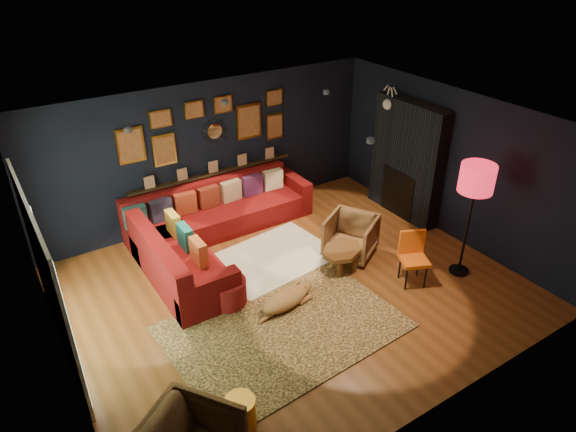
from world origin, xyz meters
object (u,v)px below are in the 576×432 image
armchair_right (351,235)px  coffee_table (342,253)px  dog (285,297)px  pouf (227,291)px  orange_chair (413,253)px  sectional (205,231)px  gold_stool (240,414)px  floor_lamp (476,183)px

armchair_right → coffee_table: bearing=-85.0°
coffee_table → dog: 1.31m
pouf → orange_chair: 2.88m
sectional → dog: 2.14m
sectional → orange_chair: bearing=-48.8°
gold_stool → orange_chair: 3.67m
sectional → dog: size_ratio=3.11×
pouf → dog: size_ratio=0.53×
coffee_table → pouf: coffee_table is taller
pouf → sectional: bearing=76.0°
floor_lamp → dog: 3.26m
armchair_right → floor_lamp: floor_lamp is taller
pouf → armchair_right: armchair_right is taller
armchair_right → gold_stool: armchair_right is taller
armchair_right → dog: armchair_right is taller
floor_lamp → dog: floor_lamp is taller
pouf → armchair_right: (2.33, 0.04, 0.18)m
orange_chair → floor_lamp: size_ratio=0.46×
orange_chair → sectional: bearing=155.4°
armchair_right → floor_lamp: 2.15m
sectional → pouf: size_ratio=5.92×
sectional → armchair_right: bearing=-38.1°
sectional → floor_lamp: (3.11, -2.87, 1.27)m
gold_stool → floor_lamp: bearing=9.3°
dog → coffee_table: bearing=3.3°
floor_lamp → sectional: bearing=137.3°
sectional → pouf: sectional is taller
floor_lamp → coffee_table: bearing=146.1°
pouf → coffee_table: bearing=-7.5°
coffee_table → armchair_right: 0.50m
pouf → armchair_right: bearing=0.9°
coffee_table → floor_lamp: (1.58, -1.06, 1.26)m
coffee_table → orange_chair: orange_chair is taller
coffee_table → dog: size_ratio=0.85×
sectional → coffee_table: bearing=-49.7°
pouf → gold_stool: 2.20m
gold_stool → orange_chair: (3.53, 0.98, 0.29)m
armchair_right → sectional: bearing=-158.7°
dog → gold_stool: bearing=-145.8°
dog → floor_lamp: bearing=-24.9°
orange_chair → floor_lamp: bearing=6.6°
coffee_table → orange_chair: bearing=-46.9°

